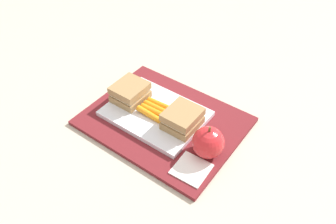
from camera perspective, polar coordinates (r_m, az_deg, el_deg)
The scene contains 8 objects.
ground_plane at distance 0.83m, azimuth -0.69°, elevation -1.75°, with size 2.40×2.40×0.00m, color #B7AD99.
lunchbag_mat at distance 0.83m, azimuth -0.70°, elevation -1.51°, with size 0.36×0.28×0.01m, color maroon.
food_tray at distance 0.83m, azimuth -2.08°, elevation -0.25°, with size 0.23×0.17×0.01m, color white.
sandwich_half_left at distance 0.85m, azimuth -6.27°, elevation 3.25°, with size 0.07×0.08×0.04m.
sandwich_half_right at distance 0.78m, azimuth 2.40°, elevation -1.10°, with size 0.07×0.08×0.04m.
carrot_sticks_bundle at distance 0.82m, azimuth -2.06°, elevation 0.36°, with size 0.08×0.06×0.02m.
apple at distance 0.73m, azimuth 6.63°, elevation -5.01°, with size 0.07×0.07×0.08m.
paper_napkin at distance 0.73m, azimuth 3.89°, elevation -9.38°, with size 0.07×0.07×0.00m, color white.
Camera 1 is at (0.36, -0.47, 0.59)m, focal length 36.95 mm.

